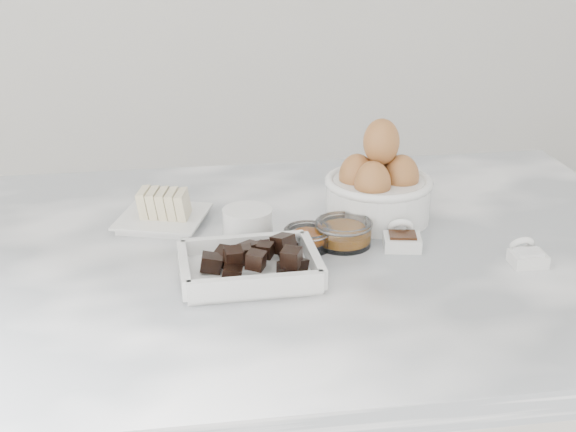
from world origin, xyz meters
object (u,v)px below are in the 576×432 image
object	(u,v)px
sugar_ramekin	(247,222)
egg_bowl	(378,187)
chocolate_dish	(249,263)
butter_plate	(161,212)
salt_spoon	(526,255)
vanilla_spoon	(402,238)
zest_bowl	(308,237)
honey_bowl	(343,232)

from	to	relation	value
sugar_ramekin	egg_bowl	xyz separation A→B (m)	(0.21, 0.04, 0.03)
chocolate_dish	egg_bowl	world-z (taller)	egg_bowl
butter_plate	salt_spoon	distance (m)	0.56
vanilla_spoon	salt_spoon	distance (m)	0.18
butter_plate	sugar_ramekin	size ratio (longest dim) A/B	2.16
vanilla_spoon	butter_plate	bearing A→B (deg)	157.81
egg_bowl	salt_spoon	size ratio (longest dim) A/B	2.87
butter_plate	vanilla_spoon	xyz separation A→B (m)	(0.35, -0.14, -0.01)
zest_bowl	butter_plate	bearing A→B (deg)	149.23
butter_plate	honey_bowl	xyz separation A→B (m)	(0.27, -0.12, -0.00)
chocolate_dish	salt_spoon	size ratio (longest dim) A/B	3.20
butter_plate	honey_bowl	distance (m)	0.29
butter_plate	honey_bowl	bearing A→B (deg)	-24.67
zest_bowl	egg_bowl	bearing A→B (deg)	36.28
butter_plate	sugar_ramekin	world-z (taller)	butter_plate
chocolate_dish	vanilla_spoon	world-z (taller)	chocolate_dish
chocolate_dish	honey_bowl	distance (m)	0.17
honey_bowl	salt_spoon	distance (m)	0.26
zest_bowl	vanilla_spoon	world-z (taller)	vanilla_spoon
salt_spoon	honey_bowl	bearing A→B (deg)	157.23
butter_plate	zest_bowl	xyz separation A→B (m)	(0.21, -0.13, -0.00)
sugar_ramekin	zest_bowl	distance (m)	0.10
egg_bowl	salt_spoon	distance (m)	0.26
butter_plate	zest_bowl	bearing A→B (deg)	-30.77
butter_plate	sugar_ramekin	distance (m)	0.15
chocolate_dish	butter_plate	bearing A→B (deg)	118.99
sugar_ramekin	honey_bowl	size ratio (longest dim) A/B	0.87
honey_bowl	zest_bowl	size ratio (longest dim) A/B	1.21
honey_bowl	zest_bowl	xyz separation A→B (m)	(-0.05, -0.00, -0.00)
butter_plate	salt_spoon	world-z (taller)	butter_plate
chocolate_dish	egg_bowl	xyz separation A→B (m)	(0.23, 0.18, 0.03)
vanilla_spoon	zest_bowl	bearing A→B (deg)	173.21
zest_bowl	vanilla_spoon	distance (m)	0.14
sugar_ramekin	egg_bowl	distance (m)	0.22
butter_plate	salt_spoon	size ratio (longest dim) A/B	2.74
chocolate_dish	vanilla_spoon	bearing A→B (deg)	16.35
salt_spoon	egg_bowl	bearing A→B (deg)	130.76
honey_bowl	zest_bowl	world-z (taller)	honey_bowl
sugar_ramekin	zest_bowl	world-z (taller)	sugar_ramekin
vanilla_spoon	sugar_ramekin	bearing A→B (deg)	162.69
zest_bowl	salt_spoon	world-z (taller)	salt_spoon
egg_bowl	vanilla_spoon	distance (m)	0.12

